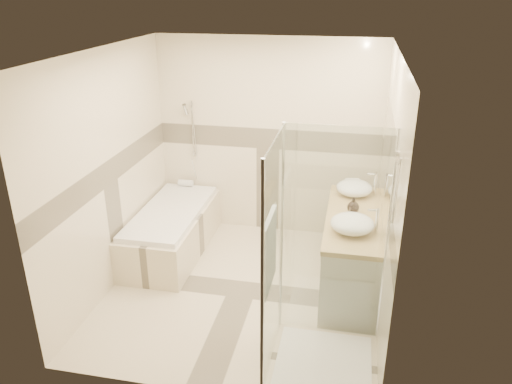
% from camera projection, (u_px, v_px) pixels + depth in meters
% --- Properties ---
extents(room, '(2.82, 3.02, 2.52)m').
position_uv_depth(room, '(247.00, 181.00, 4.91)').
color(room, beige).
rests_on(room, ground).
extents(bathtub, '(0.75, 1.70, 0.56)m').
position_uv_depth(bathtub, '(172.00, 229.00, 6.05)').
color(bathtub, beige).
rests_on(bathtub, ground).
extents(vanity, '(0.58, 1.62, 0.85)m').
position_uv_depth(vanity, '(351.00, 252.00, 5.29)').
color(vanity, silver).
rests_on(vanity, ground).
extents(shower_enclosure, '(0.96, 0.93, 2.04)m').
position_uv_depth(shower_enclosure, '(313.00, 314.00, 4.17)').
color(shower_enclosure, beige).
rests_on(shower_enclosure, ground).
extents(vessel_sink_near, '(0.40, 0.40, 0.16)m').
position_uv_depth(vessel_sink_near, '(354.00, 188.00, 5.61)').
color(vessel_sink_near, white).
rests_on(vessel_sink_near, vanity).
extents(vessel_sink_far, '(0.42, 0.42, 0.17)m').
position_uv_depth(vessel_sink_far, '(352.00, 224.00, 4.77)').
color(vessel_sink_far, white).
rests_on(vessel_sink_far, vanity).
extents(faucet_near, '(0.11, 0.03, 0.28)m').
position_uv_depth(faucet_near, '(375.00, 183.00, 5.54)').
color(faucet_near, silver).
rests_on(faucet_near, vanity).
extents(faucet_far, '(0.11, 0.03, 0.26)m').
position_uv_depth(faucet_far, '(376.00, 219.00, 4.70)').
color(faucet_far, silver).
rests_on(faucet_far, vanity).
extents(amenity_bottle_a, '(0.08, 0.08, 0.15)m').
position_uv_depth(amenity_bottle_a, '(353.00, 210.00, 5.07)').
color(amenity_bottle_a, black).
rests_on(amenity_bottle_a, vanity).
extents(amenity_bottle_b, '(0.17, 0.17, 0.16)m').
position_uv_depth(amenity_bottle_b, '(353.00, 205.00, 5.18)').
color(amenity_bottle_b, black).
rests_on(amenity_bottle_b, vanity).
extents(folded_towels, '(0.22, 0.30, 0.09)m').
position_uv_depth(folded_towels, '(354.00, 186.00, 5.76)').
color(folded_towels, silver).
rests_on(folded_towels, vanity).
extents(rolled_towel, '(0.19, 0.09, 0.09)m').
position_uv_depth(rolled_towel, '(186.00, 183.00, 6.62)').
color(rolled_towel, silver).
rests_on(rolled_towel, bathtub).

